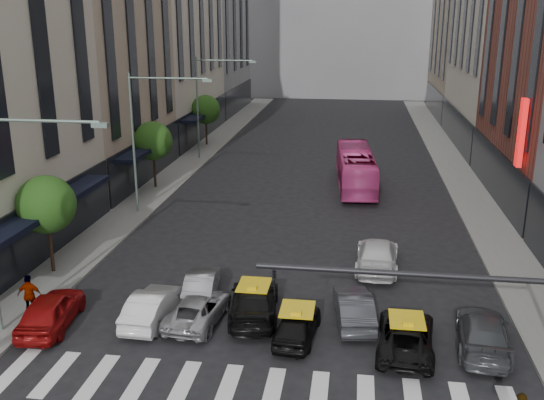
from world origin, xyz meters
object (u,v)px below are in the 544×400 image
at_px(streetlamp_mid, 147,125).
at_px(pedestrian_far, 30,295).
at_px(car_red, 51,310).
at_px(taxi_left, 254,301).
at_px(streetlamp_far, 208,94).
at_px(streetlamp_near, 5,197).
at_px(car_white_front, 152,306).
at_px(bus, 356,168).
at_px(taxi_center, 297,324).

height_order(streetlamp_mid, pedestrian_far, streetlamp_mid).
distance_m(car_red, pedestrian_far, 1.36).
bearing_deg(taxi_left, streetlamp_far, -79.70).
bearing_deg(streetlamp_near, pedestrian_far, 104.56).
distance_m(streetlamp_mid, car_red, 16.05).
height_order(car_white_front, pedestrian_far, pedestrian_far).
xyz_separation_m(streetlamp_far, bus, (13.20, -7.53, -4.42)).
xyz_separation_m(car_white_front, taxi_left, (4.24, 1.01, 0.04)).
bearing_deg(pedestrian_far, streetlamp_near, 100.64).
distance_m(car_white_front, bus, 24.07).
relative_size(streetlamp_mid, streetlamp_far, 1.00).
relative_size(streetlamp_mid, pedestrian_far, 4.84).
bearing_deg(pedestrian_far, streetlamp_mid, -95.31).
height_order(car_red, taxi_center, car_red).
xyz_separation_m(streetlamp_mid, streetlamp_far, (0.00, 16.00, 0.00)).
height_order(car_red, car_white_front, car_red).
relative_size(streetlamp_near, pedestrian_far, 4.84).
xyz_separation_m(car_red, pedestrian_far, (-1.20, 0.55, 0.33)).
bearing_deg(pedestrian_far, streetlamp_far, -94.58).
bearing_deg(streetlamp_far, pedestrian_far, -90.67).
relative_size(car_red, bus, 0.41).
xyz_separation_m(streetlamp_near, taxi_left, (9.08, 2.91, -5.17)).
relative_size(streetlamp_far, car_red, 2.05).
relative_size(bus, pedestrian_far, 5.72).
bearing_deg(taxi_center, car_red, 8.11).
bearing_deg(bus, car_white_front, 65.51).
relative_size(streetlamp_near, car_white_front, 2.16).
distance_m(streetlamp_mid, pedestrian_far, 15.41).
bearing_deg(taxi_left, car_red, 7.20).
height_order(taxi_left, pedestrian_far, pedestrian_far).
bearing_deg(streetlamp_near, bus, 61.65).
relative_size(car_white_front, taxi_center, 1.11).
distance_m(car_red, taxi_left, 8.50).
relative_size(streetlamp_mid, car_red, 2.05).
bearing_deg(streetlamp_mid, streetlamp_far, 90.00).
relative_size(taxi_left, bus, 0.47).
xyz_separation_m(streetlamp_mid, taxi_left, (9.08, -13.09, -5.17)).
bearing_deg(taxi_center, taxi_left, -33.28).
relative_size(streetlamp_far, bus, 0.85).
xyz_separation_m(car_red, car_white_front, (4.00, 1.08, -0.06)).
distance_m(streetlamp_mid, taxi_center, 19.18).
xyz_separation_m(taxi_center, bus, (2.09, 23.19, 0.84)).
xyz_separation_m(taxi_left, bus, (4.12, 21.56, 0.75)).
relative_size(streetlamp_near, streetlamp_far, 1.00).
distance_m(streetlamp_far, pedestrian_far, 31.01).
bearing_deg(streetlamp_mid, taxi_left, -55.25).
xyz_separation_m(streetlamp_mid, taxi_center, (11.11, -14.72, -5.26)).
bearing_deg(streetlamp_near, taxi_left, 17.78).
relative_size(streetlamp_mid, taxi_left, 1.79).
relative_size(streetlamp_near, car_red, 2.05).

